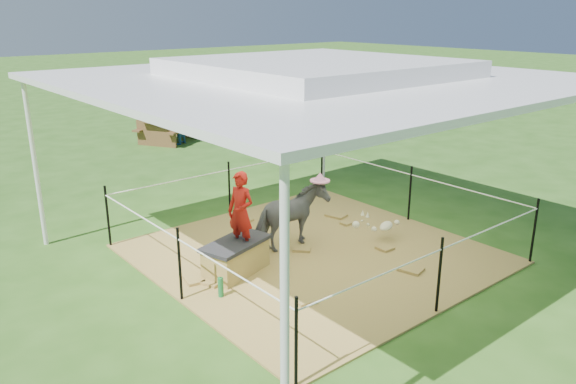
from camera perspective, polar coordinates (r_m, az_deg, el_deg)
ground at (r=8.58m, az=2.57°, el=-6.36°), size 90.00×90.00×0.00m
hay_patch at (r=8.57m, az=2.57°, el=-6.27°), size 4.60×4.60×0.03m
canopy_tent at (r=7.87m, az=2.84°, el=11.81°), size 6.30×6.30×2.90m
rope_fence at (r=8.34m, az=2.63°, el=-2.33°), size 4.54×4.54×1.00m
straw_bale at (r=7.90m, az=-5.30°, el=-6.76°), size 1.03×0.71×0.42m
dark_cloth at (r=7.80m, az=-5.34°, el=-5.20°), size 1.11×0.78×0.05m
woman at (r=7.66m, az=-4.84°, el=-1.32°), size 0.37×0.47×1.12m
green_bottle at (r=7.32m, az=-6.85°, el=-9.57°), size 0.09×0.09×0.26m
pony at (r=8.56m, az=0.34°, el=-2.58°), size 1.19×0.55×1.00m
pink_hat at (r=8.38m, az=0.35°, el=1.08°), size 0.31×0.31×0.14m
foal at (r=9.08m, az=9.95°, el=-3.28°), size 1.04×0.81×0.51m
trash_barrel at (r=15.37m, az=-2.57°, el=6.24°), size 0.57×0.57×0.85m
picnic_table_near at (r=16.29m, az=-11.96°, el=6.30°), size 2.12×1.95×0.72m
picnic_table_far at (r=18.31m, az=-4.76°, el=7.86°), size 1.72×1.25×0.71m
distant_person at (r=15.84m, az=-11.21°, el=6.67°), size 0.64×0.59×1.07m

